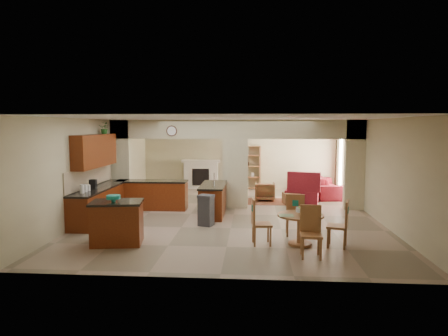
# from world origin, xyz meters

# --- Properties ---
(floor) EXTENTS (10.00, 10.00, 0.00)m
(floor) POSITION_xyz_m (0.00, 0.00, 0.00)
(floor) COLOR gray
(floor) RESTS_ON ground
(ceiling) EXTENTS (10.00, 10.00, 0.00)m
(ceiling) POSITION_xyz_m (0.00, 0.00, 2.80)
(ceiling) COLOR white
(ceiling) RESTS_ON wall_back
(wall_back) EXTENTS (8.00, 0.00, 8.00)m
(wall_back) POSITION_xyz_m (0.00, 5.00, 1.40)
(wall_back) COLOR #C3BA8E
(wall_back) RESTS_ON floor
(wall_front) EXTENTS (8.00, 0.00, 8.00)m
(wall_front) POSITION_xyz_m (0.00, -5.00, 1.40)
(wall_front) COLOR #C3BA8E
(wall_front) RESTS_ON floor
(wall_left) EXTENTS (0.00, 10.00, 10.00)m
(wall_left) POSITION_xyz_m (-4.00, 0.00, 1.40)
(wall_left) COLOR #C3BA8E
(wall_left) RESTS_ON floor
(wall_right) EXTENTS (0.00, 10.00, 10.00)m
(wall_right) POSITION_xyz_m (4.00, 0.00, 1.40)
(wall_right) COLOR #C3BA8E
(wall_right) RESTS_ON floor
(partition_left_pier) EXTENTS (0.60, 0.25, 2.80)m
(partition_left_pier) POSITION_xyz_m (-3.70, 1.00, 1.40)
(partition_left_pier) COLOR #C3BA8E
(partition_left_pier) RESTS_ON floor
(partition_center_pier) EXTENTS (0.80, 0.25, 2.20)m
(partition_center_pier) POSITION_xyz_m (0.00, 1.00, 1.10)
(partition_center_pier) COLOR #C3BA8E
(partition_center_pier) RESTS_ON floor
(partition_right_pier) EXTENTS (0.60, 0.25, 2.80)m
(partition_right_pier) POSITION_xyz_m (3.70, 1.00, 1.40)
(partition_right_pier) COLOR #C3BA8E
(partition_right_pier) RESTS_ON floor
(partition_header) EXTENTS (8.00, 0.25, 0.60)m
(partition_header) POSITION_xyz_m (0.00, 1.00, 2.50)
(partition_header) COLOR #C3BA8E
(partition_header) RESTS_ON partition_center_pier
(kitchen_counter) EXTENTS (2.52, 3.29, 1.48)m
(kitchen_counter) POSITION_xyz_m (-3.26, -0.25, 0.46)
(kitchen_counter) COLOR #481408
(kitchen_counter) RESTS_ON floor
(upper_cabinets) EXTENTS (0.35, 2.40, 0.90)m
(upper_cabinets) POSITION_xyz_m (-3.82, -0.80, 1.92)
(upper_cabinets) COLOR #481408
(upper_cabinets) RESTS_ON wall_left
(peninsula) EXTENTS (0.70, 1.85, 0.91)m
(peninsula) POSITION_xyz_m (-0.60, -0.11, 0.46)
(peninsula) COLOR #481408
(peninsula) RESTS_ON floor
(wall_clock) EXTENTS (0.34, 0.03, 0.34)m
(wall_clock) POSITION_xyz_m (-2.00, 0.85, 2.45)
(wall_clock) COLOR #452317
(wall_clock) RESTS_ON partition_header
(rug) EXTENTS (1.60, 1.30, 0.01)m
(rug) POSITION_xyz_m (1.20, 2.10, 0.01)
(rug) COLOR brown
(rug) RESTS_ON floor
(fireplace) EXTENTS (1.60, 0.35, 1.20)m
(fireplace) POSITION_xyz_m (-1.60, 4.83, 0.61)
(fireplace) COLOR beige
(fireplace) RESTS_ON floor
(shelving_unit) EXTENTS (1.00, 0.32, 1.80)m
(shelving_unit) POSITION_xyz_m (0.35, 4.82, 0.90)
(shelving_unit) COLOR #A16B37
(shelving_unit) RESTS_ON floor
(window_a) EXTENTS (0.02, 0.90, 1.90)m
(window_a) POSITION_xyz_m (3.97, 2.30, 1.20)
(window_a) COLOR white
(window_a) RESTS_ON wall_right
(window_b) EXTENTS (0.02, 0.90, 1.90)m
(window_b) POSITION_xyz_m (3.97, 4.00, 1.20)
(window_b) COLOR white
(window_b) RESTS_ON wall_right
(glazed_door) EXTENTS (0.02, 0.70, 2.10)m
(glazed_door) POSITION_xyz_m (3.97, 3.15, 1.05)
(glazed_door) COLOR white
(glazed_door) RESTS_ON wall_right
(drape_a_left) EXTENTS (0.10, 0.28, 2.30)m
(drape_a_left) POSITION_xyz_m (3.93, 1.70, 1.20)
(drape_a_left) COLOR #45211B
(drape_a_left) RESTS_ON wall_right
(drape_a_right) EXTENTS (0.10, 0.28, 2.30)m
(drape_a_right) POSITION_xyz_m (3.93, 2.90, 1.20)
(drape_a_right) COLOR #45211B
(drape_a_right) RESTS_ON wall_right
(drape_b_left) EXTENTS (0.10, 0.28, 2.30)m
(drape_b_left) POSITION_xyz_m (3.93, 3.40, 1.20)
(drape_b_left) COLOR #45211B
(drape_b_left) RESTS_ON wall_right
(drape_b_right) EXTENTS (0.10, 0.28, 2.30)m
(drape_b_right) POSITION_xyz_m (3.93, 4.60, 1.20)
(drape_b_right) COLOR #45211B
(drape_b_right) RESTS_ON wall_right
(ceiling_fan) EXTENTS (1.00, 1.00, 0.10)m
(ceiling_fan) POSITION_xyz_m (1.50, 3.00, 2.56)
(ceiling_fan) COLOR white
(ceiling_fan) RESTS_ON ceiling
(kitchen_island) EXTENTS (1.21, 0.95, 0.96)m
(kitchen_island) POSITION_xyz_m (-2.43, -3.14, 0.48)
(kitchen_island) COLOR #481408
(kitchen_island) RESTS_ON floor
(teal_bowl) EXTENTS (0.31, 0.31, 0.14)m
(teal_bowl) POSITION_xyz_m (-2.47, -3.20, 1.03)
(teal_bowl) COLOR #148F81
(teal_bowl) RESTS_ON kitchen_island
(trash_can) EXTENTS (0.43, 0.40, 0.75)m
(trash_can) POSITION_xyz_m (-0.66, -1.38, 0.38)
(trash_can) COLOR #2D2D30
(trash_can) RESTS_ON floor
(dining_table) EXTENTS (1.00, 1.00, 0.69)m
(dining_table) POSITION_xyz_m (1.60, -2.94, 0.47)
(dining_table) COLOR #A16B37
(dining_table) RESTS_ON floor
(fruit_bowl) EXTENTS (0.33, 0.33, 0.17)m
(fruit_bowl) POSITION_xyz_m (1.66, -2.96, 0.77)
(fruit_bowl) COLOR #76B426
(fruit_bowl) RESTS_ON dining_table
(sofa) EXTENTS (2.68, 1.21, 0.76)m
(sofa) POSITION_xyz_m (3.30, 3.53, 0.38)
(sofa) COLOR maroon
(sofa) RESTS_ON floor
(chaise) EXTENTS (1.26, 1.11, 0.43)m
(chaise) POSITION_xyz_m (2.25, 2.05, 0.22)
(chaise) COLOR maroon
(chaise) RESTS_ON floor
(armchair) EXTENTS (0.69, 0.71, 0.63)m
(armchair) POSITION_xyz_m (0.98, 2.32, 0.32)
(armchair) COLOR maroon
(armchair) RESTS_ON floor
(ottoman) EXTENTS (0.60, 0.60, 0.38)m
(ottoman) POSITION_xyz_m (1.85, 1.70, 0.19)
(ottoman) COLOR maroon
(ottoman) RESTS_ON floor
(plant) EXTENTS (0.32, 0.28, 0.34)m
(plant) POSITION_xyz_m (-3.82, -0.05, 2.54)
(plant) COLOR #1E4A13
(plant) RESTS_ON upper_cabinets
(chair_north) EXTENTS (0.43, 0.44, 1.02)m
(chair_north) POSITION_xyz_m (1.55, -2.23, 0.55)
(chair_north) COLOR #A16B37
(chair_north) RESTS_ON floor
(chair_east) EXTENTS (0.52, 0.52, 1.02)m
(chair_east) POSITION_xyz_m (2.46, -3.04, 0.55)
(chair_east) COLOR #A16B37
(chair_east) RESTS_ON floor
(chair_south) EXTENTS (0.44, 0.44, 1.02)m
(chair_south) POSITION_xyz_m (1.72, -3.68, 0.55)
(chair_south) COLOR #A16B37
(chair_south) RESTS_ON floor
(chair_west) EXTENTS (0.47, 0.47, 1.02)m
(chair_west) POSITION_xyz_m (0.67, -2.97, 0.55)
(chair_west) COLOR #A16B37
(chair_west) RESTS_ON floor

